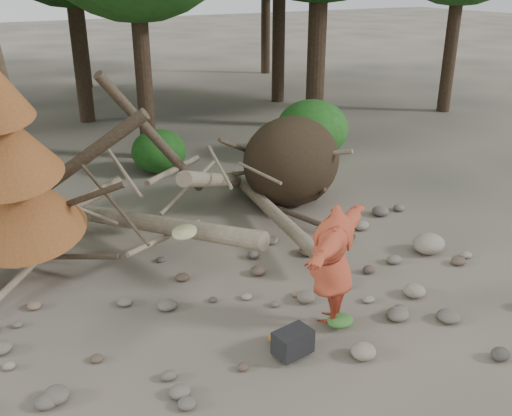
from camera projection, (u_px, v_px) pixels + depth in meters
ground at (297, 334)px, 8.21m from camera, size 120.00×120.00×0.00m
deadfall_pile at (270, 168)px, 12.17m from camera, size 8.55×5.24×3.30m
dead_conifer at (10, 164)px, 8.72m from camera, size 2.06×2.16×4.35m
bush_mid at (159, 151)px, 14.65m from camera, size 1.40×1.40×1.12m
bush_right at (312, 129)px, 15.80m from camera, size 2.00×2.00×1.60m
frisbee_thrower at (331, 264)px, 8.07m from camera, size 3.45×1.82×1.95m
backpack at (293, 346)px, 7.69m from camera, size 0.55×0.41×0.34m
cloth_green at (340, 323)px, 8.34m from camera, size 0.40×0.34×0.15m
cloth_orange at (279, 339)px, 8.00m from camera, size 0.32×0.26×0.11m
boulder_mid_right at (429, 244)px, 10.53m from camera, size 0.61×0.55×0.37m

